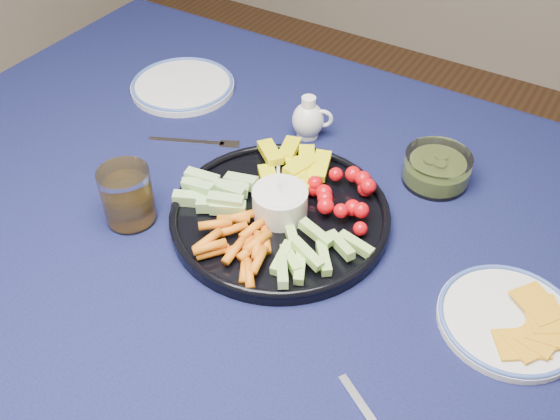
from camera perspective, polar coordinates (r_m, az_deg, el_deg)
The scene contains 8 objects.
dining_table at distance 1.13m, azimuth 1.81°, elevation -4.24°, with size 1.67×1.07×0.75m.
crudite_platter at distance 1.05m, azimuth -0.14°, elevation -0.11°, with size 0.37×0.37×0.12m.
creamer_pitcher at distance 1.24m, azimuth 2.63°, elevation 8.27°, with size 0.08×0.06×0.09m.
pickle_bowl at distance 1.17m, azimuth 14.12°, elevation 3.61°, with size 0.12×0.12×0.06m.
cheese_plate at distance 0.97m, azimuth 20.25°, elevation -9.26°, with size 0.21×0.21×0.02m.
juice_tumbler at distance 1.07m, azimuth -13.73°, elevation 1.01°, with size 0.09×0.09×0.10m.
fork_left at distance 1.24m, azimuth -7.18°, elevation 6.11°, with size 0.17×0.09×0.00m.
side_plate_extra at distance 1.41m, azimuth -8.89°, elevation 11.20°, with size 0.23×0.23×0.02m.
Camera 1 is at (0.37, -0.67, 1.48)m, focal length 40.00 mm.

